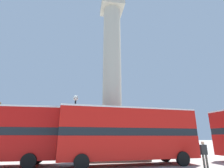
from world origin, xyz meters
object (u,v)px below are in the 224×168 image
(monument_column, at_px, (112,92))
(street_lamp, at_px, (74,118))
(pedestrian_near_lamp, at_px, (204,153))
(bus_a, at_px, (129,133))

(monument_column, relative_size, street_lamp, 3.32)
(pedestrian_near_lamp, bearing_deg, monument_column, 126.37)
(bus_a, bearing_deg, street_lamp, 140.54)
(monument_column, distance_m, bus_a, 6.39)
(bus_a, xyz_separation_m, pedestrian_near_lamp, (4.87, -1.91, -1.35))
(monument_column, bearing_deg, street_lamp, -158.32)
(bus_a, xyz_separation_m, street_lamp, (-4.35, 3.05, 1.35))
(monument_column, xyz_separation_m, street_lamp, (-3.80, -1.51, -3.09))
(street_lamp, distance_m, pedestrian_near_lamp, 10.81)
(street_lamp, bearing_deg, pedestrian_near_lamp, -28.30)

